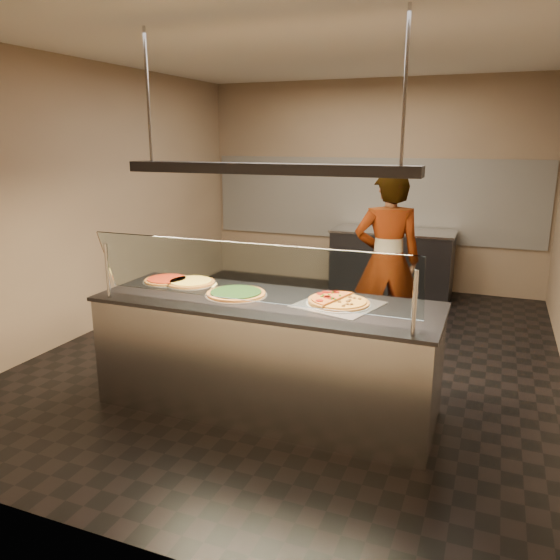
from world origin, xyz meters
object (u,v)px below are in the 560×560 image
at_px(pizza_cheese, 191,282).
at_px(half_pizza_pepperoni, 325,299).
at_px(pizza_spatula, 217,288).
at_px(prep_table, 392,262).
at_px(sneeze_guard, 247,273).
at_px(worker, 387,261).
at_px(pizza_tomato, 167,280).
at_px(half_pizza_sausage, 353,303).
at_px(pizza_spinach, 236,293).
at_px(heat_lamp_housing, 265,169).
at_px(serving_counter, 267,355).
at_px(perforated_tray, 339,304).

bearing_deg(pizza_cheese, half_pizza_pepperoni, -5.77).
relative_size(pizza_spatula, prep_table, 0.13).
bearing_deg(pizza_spatula, sneeze_guard, -41.85).
bearing_deg(worker, pizza_tomato, 25.94).
relative_size(half_pizza_sausage, pizza_spinach, 1.01).
distance_m(sneeze_guard, pizza_spatula, 0.70).
bearing_deg(pizza_spinach, half_pizza_sausage, 3.37).
relative_size(pizza_cheese, heat_lamp_housing, 0.19).
xyz_separation_m(sneeze_guard, prep_table, (0.32, 4.14, -0.76)).
bearing_deg(pizza_spatula, serving_counter, -10.61).
xyz_separation_m(half_pizza_pepperoni, pizza_spatula, (-0.94, -0.00, -0.00)).
bearing_deg(prep_table, pizza_tomato, -110.94).
height_order(serving_counter, pizza_cheese, pizza_cheese).
bearing_deg(prep_table, pizza_cheese, -107.54).
bearing_deg(prep_table, half_pizza_sausage, -84.40).
height_order(half_pizza_pepperoni, half_pizza_sausage, half_pizza_pepperoni).
relative_size(half_pizza_pepperoni, heat_lamp_housing, 0.22).
bearing_deg(perforated_tray, pizza_cheese, 174.65).
distance_m(sneeze_guard, heat_lamp_housing, 0.80).
height_order(pizza_spinach, pizza_cheese, pizza_spinach).
bearing_deg(perforated_tray, pizza_spatula, -179.95).
xyz_separation_m(half_pizza_sausage, prep_table, (-0.36, 3.71, -0.49)).
height_order(serving_counter, worker, worker).
xyz_separation_m(half_pizza_sausage, pizza_spinach, (-0.96, -0.06, -0.01)).
relative_size(worker, heat_lamp_housing, 0.82).
relative_size(prep_table, worker, 0.90).
distance_m(pizza_cheese, pizza_spatula, 0.35).
height_order(half_pizza_pepperoni, heat_lamp_housing, heat_lamp_housing).
height_order(half_pizza_sausage, pizza_tomato, half_pizza_sausage).
bearing_deg(half_pizza_sausage, heat_lamp_housing, -172.40).
bearing_deg(pizza_cheese, prep_table, 72.46).
xyz_separation_m(pizza_cheese, pizza_spatula, (0.33, -0.13, 0.01)).
height_order(sneeze_guard, half_pizza_pepperoni, sneeze_guard).
distance_m(pizza_tomato, pizza_spatula, 0.58).
relative_size(half_pizza_sausage, worker, 0.27).
height_order(serving_counter, pizza_spatula, pizza_spatula).
height_order(pizza_cheese, worker, worker).
height_order(half_pizza_sausage, pizza_spatula, half_pizza_sausage).
xyz_separation_m(sneeze_guard, perforated_tray, (0.57, 0.43, -0.29)).
height_order(pizza_tomato, worker, worker).
xyz_separation_m(half_pizza_sausage, pizza_spatula, (-1.16, -0.00, 0.00)).
xyz_separation_m(half_pizza_pepperoni, pizza_spinach, (-0.73, -0.06, -0.02)).
bearing_deg(half_pizza_pepperoni, worker, 84.04).
bearing_deg(pizza_tomato, sneeze_guard, -27.79).
relative_size(perforated_tray, pizza_spatula, 3.09).
xyz_separation_m(sneeze_guard, pizza_cheese, (-0.81, 0.56, -0.28)).
distance_m(half_pizza_pepperoni, pizza_spatula, 0.94).
relative_size(serving_counter, pizza_tomato, 6.47).
distance_m(perforated_tray, half_pizza_sausage, 0.12).
xyz_separation_m(serving_counter, pizza_spinach, (-0.28, 0.03, 0.48)).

